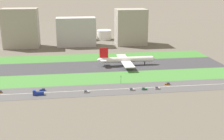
# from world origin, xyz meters

# --- Properties ---
(ground_plane) EXTENTS (800.00, 800.00, 0.00)m
(ground_plane) POSITION_xyz_m (0.00, 0.00, 0.00)
(ground_plane) COLOR #5B564C
(runway) EXTENTS (280.00, 46.00, 0.10)m
(runway) POSITION_xyz_m (0.00, 0.00, 0.05)
(runway) COLOR #38383D
(runway) RESTS_ON ground_plane
(grass_median_north) EXTENTS (280.00, 36.00, 0.10)m
(grass_median_north) POSITION_xyz_m (0.00, 41.00, 0.05)
(grass_median_north) COLOR #3D7A33
(grass_median_north) RESTS_ON ground_plane
(grass_median_south) EXTENTS (280.00, 36.00, 0.10)m
(grass_median_south) POSITION_xyz_m (0.00, -41.00, 0.05)
(grass_median_south) COLOR #427F38
(grass_median_south) RESTS_ON ground_plane
(highway) EXTENTS (280.00, 28.00, 0.10)m
(highway) POSITION_xyz_m (0.00, -73.00, 0.05)
(highway) COLOR #4C4C4F
(highway) RESTS_ON ground_plane
(highway_centerline) EXTENTS (266.00, 0.50, 0.01)m
(highway_centerline) POSITION_xyz_m (0.00, -73.00, 0.11)
(highway_centerline) COLOR silver
(highway_centerline) RESTS_ON highway
(airliner) EXTENTS (65.00, 56.00, 19.70)m
(airliner) POSITION_xyz_m (34.12, 0.00, 6.23)
(airliner) COLOR white
(airliner) RESTS_ON runway
(car_4) EXTENTS (4.40, 1.80, 2.00)m
(car_4) POSITION_xyz_m (24.72, -78.00, 0.92)
(car_4) COLOR #99999E
(car_4) RESTS_ON highway
(car_3) EXTENTS (4.40, 1.80, 2.00)m
(car_3) POSITION_xyz_m (-12.52, -78.00, 0.92)
(car_3) COLOR #99999E
(car_3) RESTS_ON highway
(car_5) EXTENTS (4.40, 1.80, 2.00)m
(car_5) POSITION_xyz_m (35.06, -78.00, 0.92)
(car_5) COLOR #19662D
(car_5) RESTS_ON highway
(car_1) EXTENTS (4.40, 1.80, 2.00)m
(car_1) POSITION_xyz_m (-47.60, -68.00, 0.92)
(car_1) COLOR navy
(car_1) RESTS_ON highway
(car_2) EXTENTS (4.40, 1.80, 2.00)m
(car_2) POSITION_xyz_m (46.24, -78.00, 0.92)
(car_2) COLOR #99999E
(car_2) RESTS_ON highway
(truck_0) EXTENTS (8.40, 2.50, 4.00)m
(truck_0) POSITION_xyz_m (-50.18, -78.00, 1.67)
(truck_0) COLOR navy
(truck_0) RESTS_ON highway
(car_0) EXTENTS (4.40, 1.80, 2.00)m
(car_0) POSITION_xyz_m (58.36, -68.00, 0.92)
(car_0) COLOR brown
(car_0) RESTS_ON highway
(traffic_light) EXTENTS (0.36, 0.50, 7.20)m
(traffic_light) POSITION_xyz_m (18.80, -60.01, 4.29)
(traffic_light) COLOR #4C4C51
(traffic_light) RESTS_ON highway
(terminal_building) EXTENTS (47.04, 28.94, 53.14)m
(terminal_building) POSITION_xyz_m (-90.00, 114.00, 26.57)
(terminal_building) COLOR #9E998E
(terminal_building) RESTS_ON ground_plane
(hangar_building) EXTENTS (54.31, 24.56, 39.85)m
(hangar_building) POSITION_xyz_m (-15.13, 114.00, 19.93)
(hangar_building) COLOR #B2B2B7
(hangar_building) RESTS_ON ground_plane
(office_tower) EXTENTS (42.76, 33.16, 50.54)m
(office_tower) POSITION_xyz_m (62.96, 114.00, 25.27)
(office_tower) COLOR #9E998E
(office_tower) RESTS_ON ground_plane
(fuel_tank_west) EXTENTS (22.63, 22.63, 15.70)m
(fuel_tank_west) POSITION_xyz_m (0.78, 159.00, 7.85)
(fuel_tank_west) COLOR silver
(fuel_tank_west) RESTS_ON ground_plane
(fuel_tank_centre) EXTENTS (22.75, 22.75, 14.77)m
(fuel_tank_centre) POSITION_xyz_m (29.76, 159.00, 7.38)
(fuel_tank_centre) COLOR silver
(fuel_tank_centre) RESTS_ON ground_plane
(fuel_tank_east) EXTENTS (20.27, 20.27, 13.32)m
(fuel_tank_east) POSITION_xyz_m (60.73, 159.00, 6.66)
(fuel_tank_east) COLOR silver
(fuel_tank_east) RESTS_ON ground_plane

